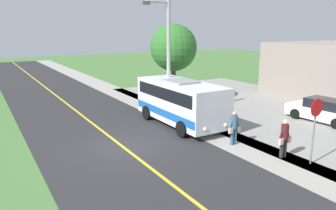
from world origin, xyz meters
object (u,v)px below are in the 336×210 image
pedestrian_waiting (234,127)px  stop_sign (315,120)px  tree_curbside (174,48)px  parked_car_near (324,111)px  pedestrian_with_bags (284,137)px  street_light_pole (167,54)px  shuttle_bus_front (181,100)px

pedestrian_waiting → stop_sign: bearing=108.7°
pedestrian_waiting → tree_curbside: tree_curbside is taller
parked_car_near → tree_curbside: bearing=-61.1°
pedestrian_with_bags → street_light_pole: 9.40m
pedestrian_with_bags → pedestrian_waiting: 2.52m
stop_sign → tree_curbside: tree_curbside is taller
pedestrian_waiting → stop_sign: size_ratio=0.60×
pedestrian_waiting → pedestrian_with_bags: bearing=108.3°
shuttle_bus_front → pedestrian_with_bags: 6.80m
shuttle_bus_front → street_light_pole: street_light_pole is taller
stop_sign → pedestrian_with_bags: bearing=-70.3°
pedestrian_with_bags → pedestrian_waiting: size_ratio=1.03×
stop_sign → tree_curbside: (-1.30, -13.13, 2.32)m
shuttle_bus_front → street_light_pole: size_ratio=0.89×
shuttle_bus_front → stop_sign: stop_sign is taller
pedestrian_with_bags → tree_curbside: (-1.70, -12.00, 3.33)m
stop_sign → street_light_pole: bearing=-82.9°
pedestrian_with_bags → parked_car_near: (-6.93, -2.52, -0.27)m
shuttle_bus_front → parked_car_near: bearing=152.8°
street_light_pole → parked_car_near: (-7.76, 6.29, -3.44)m
pedestrian_with_bags → parked_car_near: pedestrian_with_bags is taller
stop_sign → pedestrian_waiting: bearing=-71.3°
parked_car_near → tree_curbside: size_ratio=0.74×
pedestrian_waiting → parked_car_near: pedestrian_waiting is taller
shuttle_bus_front → stop_sign: 7.98m
shuttle_bus_front → pedestrian_with_bags: size_ratio=3.75×
street_light_pole → tree_curbside: 4.08m
pedestrian_waiting → street_light_pole: size_ratio=0.23×
tree_curbside → parked_car_near: bearing=118.9°
stop_sign → tree_curbside: bearing=-95.7°
shuttle_bus_front → pedestrian_waiting: shuttle_bus_front is taller
tree_curbside → street_light_pole: bearing=51.6°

